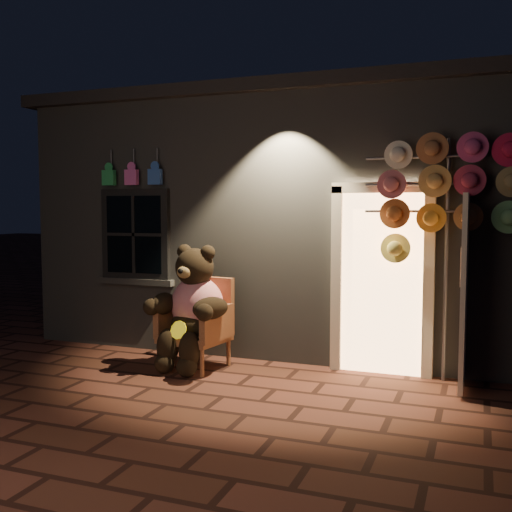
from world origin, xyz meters
The scene contains 5 objects.
ground centered at (0.00, 0.00, 0.00)m, with size 60.00×60.00×0.00m, color #592C22.
shop_building centered at (0.00, 3.99, 1.74)m, with size 7.30×5.95×3.51m.
wicker_armchair centered at (-0.74, 0.97, 0.53)m, with size 0.82×0.76×1.06m.
teddy_bear centered at (-0.75, 0.83, 0.73)m, with size 1.05×0.89×1.47m.
hat_rack centered at (2.04, 1.28, 2.08)m, with size 1.68×0.22×2.67m.
Camera 1 is at (2.41, -5.40, 1.90)m, focal length 42.00 mm.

